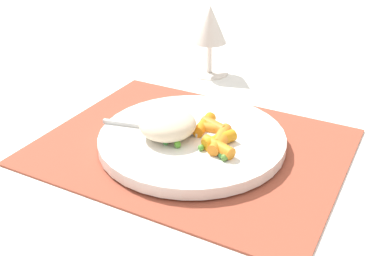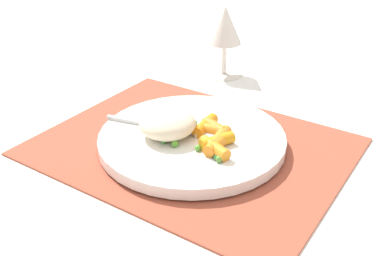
{
  "view_description": "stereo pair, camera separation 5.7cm",
  "coord_description": "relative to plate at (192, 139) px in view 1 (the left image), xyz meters",
  "views": [
    {
      "loc": [
        0.27,
        -0.51,
        0.35
      ],
      "look_at": [
        0.0,
        0.0,
        0.03
      ],
      "focal_mm": 43.39,
      "sensor_mm": 36.0,
      "label": 1
    },
    {
      "loc": [
        0.32,
        -0.48,
        0.35
      ],
      "look_at": [
        0.0,
        0.0,
        0.03
      ],
      "focal_mm": 43.39,
      "sensor_mm": 36.0,
      "label": 2
    }
  ],
  "objects": [
    {
      "name": "plate",
      "position": [
        0.0,
        0.0,
        0.0
      ],
      "size": [
        0.27,
        0.27,
        0.02
      ],
      "primitive_type": "cylinder",
      "color": "white",
      "rests_on": "placemat"
    },
    {
      "name": "pea_scatter",
      "position": [
        0.02,
        -0.02,
        0.01
      ],
      "size": [
        0.1,
        0.08,
        0.01
      ],
      "color": "#5B8F36",
      "rests_on": "plate"
    },
    {
      "name": "wine_glass",
      "position": [
        -0.1,
        0.27,
        0.08
      ],
      "size": [
        0.08,
        0.08,
        0.14
      ],
      "color": "silver",
      "rests_on": "ground_plane"
    },
    {
      "name": "placemat",
      "position": [
        0.0,
        0.0,
        -0.01
      ],
      "size": [
        0.43,
        0.33,
        0.01
      ],
      "primitive_type": "cube",
      "color": "#9E4733",
      "rests_on": "ground_plane"
    },
    {
      "name": "ground_plane",
      "position": [
        0.0,
        0.0,
        -0.01
      ],
      "size": [
        2.4,
        2.4,
        0.0
      ],
      "primitive_type": "plane",
      "color": "white"
    },
    {
      "name": "rice_mound",
      "position": [
        -0.03,
        -0.02,
        0.03
      ],
      "size": [
        0.08,
        0.08,
        0.04
      ],
      "primitive_type": "ellipsoid",
      "color": "beige",
      "rests_on": "plate"
    },
    {
      "name": "carrot_portion",
      "position": [
        0.04,
        -0.0,
        0.02
      ],
      "size": [
        0.08,
        0.09,
        0.02
      ],
      "color": "orange",
      "rests_on": "plate"
    },
    {
      "name": "fork",
      "position": [
        -0.02,
        -0.0,
        0.01
      ],
      "size": [
        0.19,
        0.05,
        0.01
      ],
      "color": "silver",
      "rests_on": "plate"
    }
  ]
}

